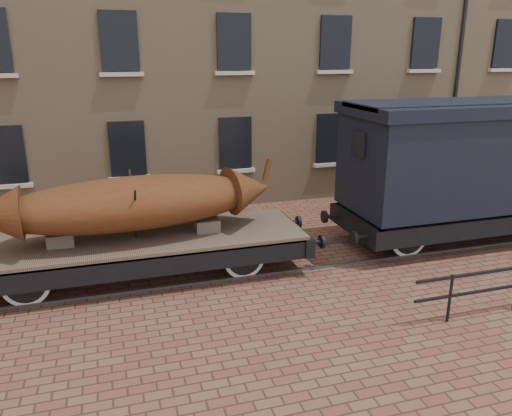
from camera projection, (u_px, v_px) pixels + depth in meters
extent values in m
plane|color=brown|center=(248.00, 265.00, 12.47)|extent=(90.00, 90.00, 0.00)
cube|color=tan|center=(250.00, 3.00, 20.36)|extent=(40.00, 10.00, 14.00)
cube|color=black|center=(5.00, 155.00, 14.68)|extent=(1.10, 0.12, 1.70)
cube|color=beige|center=(10.00, 186.00, 14.90)|extent=(1.30, 0.18, 0.12)
cube|color=black|center=(127.00, 148.00, 15.65)|extent=(1.10, 0.12, 1.70)
cube|color=beige|center=(130.00, 178.00, 15.88)|extent=(1.30, 0.18, 0.12)
cube|color=black|center=(235.00, 143.00, 16.62)|extent=(1.10, 0.12, 1.70)
cube|color=beige|center=(236.00, 171.00, 16.85)|extent=(1.30, 0.18, 0.12)
cube|color=black|center=(331.00, 138.00, 17.60)|extent=(1.10, 0.12, 1.70)
cube|color=beige|center=(331.00, 164.00, 17.82)|extent=(1.30, 0.18, 0.12)
cube|color=black|center=(417.00, 133.00, 18.57)|extent=(1.10, 0.12, 1.70)
cube|color=beige|center=(415.00, 159.00, 18.80)|extent=(1.30, 0.18, 0.12)
cube|color=black|center=(494.00, 129.00, 19.54)|extent=(1.10, 0.12, 1.70)
cube|color=beige|center=(492.00, 154.00, 19.77)|extent=(1.30, 0.18, 0.12)
cube|color=black|center=(119.00, 41.00, 14.70)|extent=(1.10, 0.12, 1.70)
cube|color=beige|center=(122.00, 74.00, 14.93)|extent=(1.30, 0.18, 0.12)
cube|color=black|center=(234.00, 42.00, 15.67)|extent=(1.10, 0.12, 1.70)
cube|color=beige|center=(235.00, 73.00, 15.90)|extent=(1.30, 0.18, 0.12)
cube|color=black|center=(335.00, 42.00, 16.65)|extent=(1.10, 0.12, 1.70)
cube|color=beige|center=(335.00, 72.00, 16.87)|extent=(1.30, 0.18, 0.12)
cube|color=black|center=(426.00, 43.00, 17.62)|extent=(1.10, 0.12, 1.70)
cube|color=beige|center=(424.00, 71.00, 17.85)|extent=(1.30, 0.18, 0.12)
cube|color=black|center=(506.00, 44.00, 18.59)|extent=(1.10, 0.12, 1.70)
cube|color=beige|center=(504.00, 70.00, 18.82)|extent=(1.30, 0.18, 0.12)
cube|color=#59595E|center=(256.00, 275.00, 11.80)|extent=(30.00, 0.08, 0.06)
cube|color=#59595E|center=(240.00, 253.00, 13.12)|extent=(30.00, 0.08, 0.06)
cylinder|color=black|center=(450.00, 298.00, 9.68)|extent=(0.06, 0.06, 1.00)
cube|color=brown|center=(137.00, 240.00, 11.45)|extent=(7.64, 2.24, 0.12)
cube|color=black|center=(142.00, 267.00, 10.57)|extent=(7.64, 0.16, 0.46)
cube|color=black|center=(135.00, 235.00, 12.47)|extent=(7.64, 0.16, 0.46)
cube|color=black|center=(293.00, 233.00, 12.58)|extent=(0.22, 2.34, 0.46)
cylinder|color=black|center=(315.00, 242.00, 11.97)|extent=(0.36, 0.10, 0.10)
cylinder|color=black|center=(322.00, 242.00, 12.01)|extent=(0.08, 0.33, 0.33)
cylinder|color=black|center=(292.00, 223.00, 13.36)|extent=(0.36, 0.10, 0.10)
cylinder|color=black|center=(298.00, 222.00, 13.41)|extent=(0.08, 0.33, 0.33)
cylinder|color=black|center=(30.00, 271.00, 10.94)|extent=(0.10, 1.94, 0.10)
cylinder|color=silver|center=(25.00, 285.00, 10.28)|extent=(0.98, 0.07, 0.98)
cylinder|color=black|center=(25.00, 285.00, 10.28)|extent=(0.80, 0.10, 0.80)
cube|color=black|center=(23.00, 276.00, 10.09)|extent=(0.92, 0.08, 0.10)
cylinder|color=silver|center=(34.00, 258.00, 11.59)|extent=(0.98, 0.07, 0.98)
cylinder|color=black|center=(34.00, 258.00, 11.59)|extent=(0.80, 0.10, 0.80)
cube|color=black|center=(33.00, 247.00, 11.63)|extent=(0.92, 0.08, 0.10)
cylinder|color=black|center=(236.00, 248.00, 12.24)|extent=(0.10, 1.94, 0.10)
cylinder|color=silver|center=(244.00, 259.00, 11.58)|extent=(0.98, 0.07, 0.98)
cylinder|color=black|center=(244.00, 259.00, 11.58)|extent=(0.80, 0.10, 0.80)
cube|color=black|center=(245.00, 251.00, 11.40)|extent=(0.92, 0.08, 0.10)
cylinder|color=silver|center=(229.00, 238.00, 12.90)|extent=(0.98, 0.07, 0.98)
cylinder|color=black|center=(229.00, 238.00, 12.90)|extent=(0.80, 0.10, 0.80)
cube|color=black|center=(228.00, 227.00, 12.94)|extent=(0.92, 0.08, 0.10)
cube|color=black|center=(139.00, 256.00, 11.57)|extent=(4.08, 0.06, 0.06)
cube|color=#5C564B|center=(61.00, 239.00, 10.94)|extent=(0.56, 0.51, 0.29)
cube|color=#5C564B|center=(207.00, 224.00, 11.84)|extent=(0.56, 0.51, 0.29)
ellipsoid|color=#54200D|center=(134.00, 203.00, 11.18)|extent=(6.03, 2.34, 1.18)
cone|color=#54200D|center=(250.00, 189.00, 12.16)|extent=(1.11, 1.20, 1.12)
cube|color=#54200D|center=(267.00, 170.00, 12.20)|extent=(0.24, 0.14, 0.57)
cylinder|color=black|center=(136.00, 215.00, 10.79)|extent=(0.05, 1.01, 1.41)
cylinder|color=black|center=(133.00, 203.00, 11.66)|extent=(0.05, 1.01, 1.41)
cube|color=black|center=(489.00, 227.00, 12.88)|extent=(6.44, 0.17, 0.48)
cube|color=black|center=(433.00, 202.00, 15.03)|extent=(6.44, 0.17, 0.48)
cube|color=black|center=(355.00, 225.00, 13.06)|extent=(0.24, 2.58, 0.48)
cylinder|color=black|center=(354.00, 238.00, 12.14)|extent=(0.09, 0.34, 0.34)
cylinder|color=black|center=(324.00, 217.00, 13.71)|extent=(0.09, 0.34, 0.34)
cylinder|color=black|center=(394.00, 229.00, 13.46)|extent=(0.11, 2.04, 0.11)
cylinder|color=silver|center=(409.00, 238.00, 12.80)|extent=(1.03, 0.08, 1.03)
cylinder|color=black|center=(409.00, 238.00, 12.80)|extent=(0.84, 0.11, 0.84)
cylinder|color=silver|center=(380.00, 221.00, 14.11)|extent=(1.03, 0.08, 1.03)
cylinder|color=black|center=(380.00, 221.00, 14.11)|extent=(0.84, 0.11, 0.84)
cylinder|color=silver|center=(498.00, 208.00, 15.25)|extent=(1.03, 0.08, 1.03)
cylinder|color=black|center=(498.00, 208.00, 15.25)|extent=(0.84, 0.11, 0.84)
cube|color=black|center=(465.00, 159.00, 13.49)|extent=(6.44, 2.58, 2.47)
cube|color=black|center=(472.00, 107.00, 13.08)|extent=(6.63, 2.73, 0.30)
cube|color=black|center=(473.00, 103.00, 13.05)|extent=(6.63, 1.82, 0.13)
cube|color=black|center=(359.00, 144.00, 12.42)|extent=(0.09, 0.64, 0.64)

